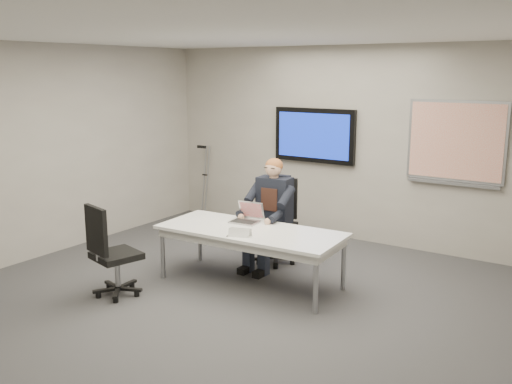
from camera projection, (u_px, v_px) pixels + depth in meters
The scene contains 14 objects.
floor at pixel (223, 304), 6.10m from camera, with size 6.00×6.00×0.02m, color #39383B.
ceiling at pixel (220, 33), 5.51m from camera, with size 6.00×6.00×0.02m, color white.
wall_back at pixel (347, 144), 8.25m from camera, with size 6.00×0.02×2.80m, color gray.
wall_left at pixel (38, 152), 7.43m from camera, with size 0.02×6.00×2.80m, color gray.
conference_table at pixel (251, 236), 6.55m from camera, with size 2.19×1.01×0.66m.
tv_display at pixel (314, 135), 8.45m from camera, with size 1.30×0.09×0.80m.
whiteboard at pixel (456, 143), 7.35m from camera, with size 1.25×0.08×1.10m.
office_chair_far at pixel (277, 237), 7.38m from camera, with size 0.63×0.63×1.08m.
office_chair_near at pixel (113, 268), 6.25m from camera, with size 0.60×0.60×1.04m.
seated_person at pixel (267, 225), 7.12m from camera, with size 0.44×0.76×1.38m.
crutch at pixel (206, 180), 9.62m from camera, with size 0.17×0.25×1.26m, color #95989C, non-canonical shape.
laptop at pixel (247, 217), 6.85m from camera, with size 0.35×0.34×0.24m.
name_tent at pixel (240, 232), 6.25m from camera, with size 0.24×0.07×0.09m, color white, non-canonical shape.
pen at pixel (230, 235), 6.30m from camera, with size 0.01×0.01×0.14m, color black.
Camera 1 is at (3.46, -4.56, 2.45)m, focal length 40.00 mm.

